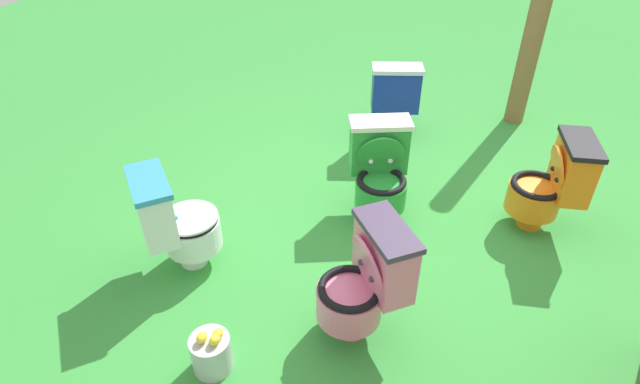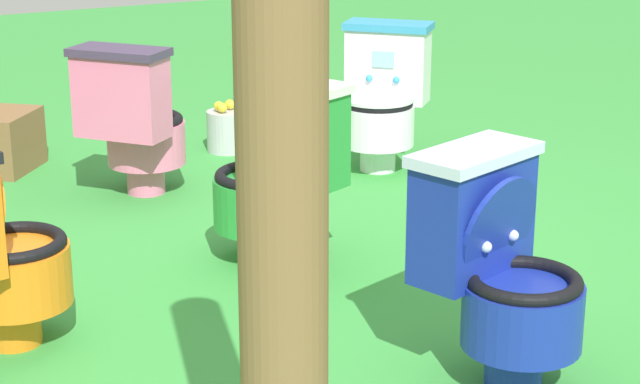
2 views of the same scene
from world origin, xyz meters
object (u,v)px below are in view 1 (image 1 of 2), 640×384
at_px(toilet_green, 380,171).
at_px(wooden_post, 535,28).
at_px(lemon_bucket, 211,352).
at_px(toilet_orange, 552,184).
at_px(toilet_pink, 365,281).
at_px(toilet_blue, 393,99).
at_px(toilet_white, 176,222).

distance_m(toilet_green, wooden_post, 2.17).
bearing_deg(lemon_bucket, toilet_orange, 138.48).
distance_m(toilet_pink, lemon_bucket, 0.91).
height_order(toilet_blue, toilet_green, same).
bearing_deg(wooden_post, toilet_blue, -56.80).
bearing_deg(toilet_white, lemon_bucket, -2.59).
height_order(toilet_green, toilet_white, same).
bearing_deg(lemon_bucket, toilet_white, -137.90).
height_order(toilet_orange, toilet_white, same).
xyz_separation_m(toilet_blue, toilet_pink, (2.28, 0.37, 0.00)).
bearing_deg(toilet_green, toilet_orange, 168.69).
distance_m(toilet_green, toilet_white, 1.46).
height_order(toilet_white, wooden_post, wooden_post).
bearing_deg(lemon_bucket, wooden_post, 158.38).
bearing_deg(toilet_pink, lemon_bucket, 87.37).
relative_size(toilet_white, lemon_bucket, 2.63).
relative_size(toilet_blue, toilet_orange, 1.00).
relative_size(toilet_orange, wooden_post, 0.39).
bearing_deg(toilet_white, toilet_blue, 112.91).
xyz_separation_m(toilet_blue, toilet_white, (2.18, -0.90, -0.00)).
height_order(toilet_pink, wooden_post, wooden_post).
distance_m(toilet_blue, wooden_post, 1.40).
distance_m(wooden_post, lemon_bucket, 3.88).
relative_size(toilet_green, wooden_post, 0.39).
bearing_deg(toilet_blue, wooden_post, 15.10).
bearing_deg(toilet_orange, toilet_white, 108.16).
distance_m(toilet_orange, toilet_pink, 1.65).
bearing_deg(toilet_green, lemon_bucket, 50.17).
bearing_deg(toilet_green, toilet_blue, -104.60).
distance_m(toilet_pink, wooden_post, 3.12).
distance_m(toilet_orange, wooden_post, 1.76).
bearing_deg(wooden_post, toilet_pink, -13.29).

